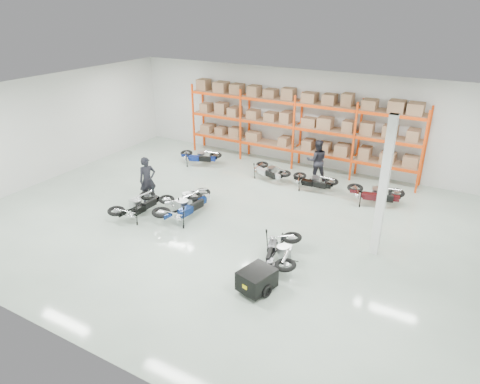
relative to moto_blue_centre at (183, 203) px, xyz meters
The scene contains 14 objects.
room 2.29m from the moto_blue_centre, 22.09° to the left, with size 18.00×18.00×18.00m.
pallet_rack 7.39m from the moto_blue_centre, 78.09° to the left, with size 11.28×0.98×3.62m.
structural_column 6.97m from the moto_blue_centre, ahead, with size 0.25×0.25×4.50m, color white.
moto_blue_centre is the anchor object (origin of this frame).
moto_silver_left 0.81m from the moto_blue_centre, 115.87° to the left, with size 0.79×1.78×1.09m, color #B9BCC1, non-canonical shape.
moto_black_far_left 1.74m from the moto_blue_centre, 156.61° to the right, with size 0.84×1.88×1.15m, color black, non-canonical shape.
moto_touring_right 4.44m from the moto_blue_centre, 11.96° to the right, with size 0.84×1.89×1.15m, color black, non-canonical shape.
trailer 5.02m from the moto_blue_centre, 30.11° to the right, with size 0.98×1.67×0.67m.
moto_back_a 5.63m from the moto_blue_centre, 118.20° to the left, with size 0.79×1.78×1.09m, color navy, non-canonical shape.
moto_back_b 5.05m from the moto_blue_centre, 77.13° to the left, with size 0.77×1.73×1.05m, color silver, non-canonical shape.
moto_back_c 5.81m from the moto_blue_centre, 55.92° to the left, with size 0.75×1.69×1.04m, color black, non-canonical shape.
moto_back_d 7.49m from the moto_blue_centre, 38.86° to the left, with size 0.84×1.89×1.15m, color #3B0B10, non-canonical shape.
person_left 2.12m from the moto_blue_centre, 166.70° to the left, with size 0.68×0.45×1.86m, color black.
person_back 6.57m from the moto_blue_centre, 63.11° to the left, with size 0.91×0.71×1.87m, color black.
Camera 1 is at (7.20, -11.77, 7.43)m, focal length 32.00 mm.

